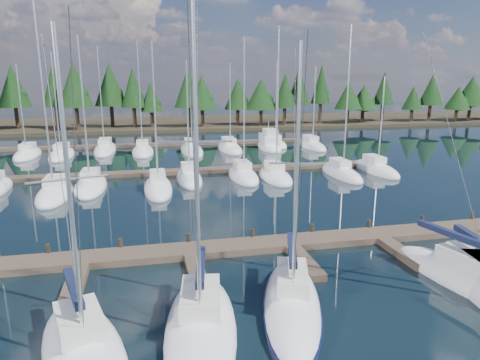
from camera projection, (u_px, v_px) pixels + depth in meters
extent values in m
plane|color=black|center=(176.00, 199.00, 36.57)|extent=(260.00, 260.00, 0.00)
cube|color=#322A1C|center=(156.00, 123.00, 93.48)|extent=(220.00, 30.00, 0.60)
cube|color=brown|center=(190.00, 251.00, 25.12)|extent=(44.00, 2.00, 0.40)
cube|color=brown|center=(75.00, 285.00, 21.03)|extent=(0.90, 4.00, 0.40)
cube|color=brown|center=(196.00, 273.00, 22.27)|extent=(0.90, 4.00, 0.40)
cube|color=brown|center=(305.00, 263.00, 23.52)|extent=(0.90, 4.00, 0.40)
cube|color=brown|center=(403.00, 253.00, 24.76)|extent=(0.90, 4.00, 0.40)
cylinder|color=#2B2418|center=(48.00, 252.00, 24.35)|extent=(0.26, 0.26, 0.90)
cylinder|color=#2B2418|center=(121.00, 246.00, 25.18)|extent=(0.26, 0.26, 0.90)
cylinder|color=#2B2418|center=(189.00, 241.00, 26.01)|extent=(0.26, 0.26, 0.90)
cylinder|color=#2B2418|center=(252.00, 236.00, 26.84)|extent=(0.26, 0.26, 0.90)
cylinder|color=#2B2418|center=(312.00, 231.00, 27.67)|extent=(0.26, 0.26, 0.90)
cylinder|color=#2B2418|center=(369.00, 226.00, 28.51)|extent=(0.26, 0.26, 0.90)
cylinder|color=#2B2418|center=(422.00, 222.00, 29.34)|extent=(0.26, 0.26, 0.90)
cylinder|color=#2B2418|center=(472.00, 218.00, 30.17)|extent=(0.26, 0.26, 0.90)
cube|color=brown|center=(169.00, 172.00, 46.02)|extent=(50.00, 1.80, 0.40)
cube|color=brown|center=(162.00, 144.00, 65.01)|extent=(46.00, 1.80, 0.40)
ellipsoid|color=white|center=(84.00, 355.00, 15.79)|extent=(4.92, 8.31, 1.90)
cube|color=silver|center=(79.00, 321.00, 15.84)|extent=(2.20, 2.84, 0.70)
cylinder|color=silver|center=(70.00, 195.00, 14.00)|extent=(0.20, 0.20, 10.75)
cylinder|color=silver|center=(74.00, 291.00, 16.46)|extent=(1.09, 3.34, 0.12)
cube|color=black|center=(73.00, 288.00, 16.43)|extent=(1.26, 3.25, 0.30)
cylinder|color=silver|center=(68.00, 179.00, 13.87)|extent=(2.46, 0.79, 0.07)
cylinder|color=#3F3F44|center=(78.00, 213.00, 12.59)|extent=(0.99, 3.27, 11.06)
cylinder|color=#3F3F44|center=(62.00, 186.00, 15.80)|extent=(1.21, 4.02, 11.06)
ellipsoid|color=white|center=(201.00, 330.00, 17.35)|extent=(4.20, 9.26, 1.90)
cube|color=silver|center=(201.00, 297.00, 17.51)|extent=(2.00, 3.06, 0.70)
cylinder|color=silver|center=(196.00, 159.00, 15.25)|extent=(0.18, 0.18, 12.58)
cylinder|color=silver|center=(201.00, 269.00, 18.37)|extent=(0.71, 3.90, 0.12)
cube|color=black|center=(201.00, 266.00, 18.33)|extent=(0.91, 3.76, 0.30)
cylinder|color=silver|center=(196.00, 142.00, 15.10)|extent=(2.59, 0.46, 0.07)
cylinder|color=#3F3F44|center=(194.00, 175.00, 13.42)|extent=(0.61, 3.83, 12.89)
cylinder|color=#3F3F44|center=(198.00, 152.00, 17.58)|extent=(0.74, 4.71, 12.89)
ellipsoid|color=white|center=(292.00, 306.00, 19.13)|extent=(5.01, 9.29, 1.90)
cube|color=silver|center=(292.00, 277.00, 19.29)|extent=(2.15, 3.14, 0.70)
cylinder|color=silver|center=(297.00, 176.00, 17.27)|extent=(0.20, 0.20, 10.48)
cylinder|color=silver|center=(292.00, 252.00, 20.15)|extent=(1.27, 3.80, 0.12)
cube|color=black|center=(292.00, 249.00, 20.12)|extent=(1.44, 3.70, 0.30)
cylinder|color=silver|center=(297.00, 163.00, 17.15)|extent=(2.16, 0.73, 0.07)
cylinder|color=#3F3F44|center=(299.00, 192.00, 15.44)|extent=(1.17, 3.72, 10.79)
cylinder|color=#3F3F44|center=(294.00, 168.00, 19.61)|extent=(1.43, 4.57, 10.79)
ellipsoid|color=#0A0D36|center=(292.00, 305.00, 19.12)|extent=(5.21, 9.66, 0.18)
ellipsoid|color=white|center=(479.00, 287.00, 20.92)|extent=(4.94, 10.61, 1.90)
cube|color=silver|center=(473.00, 260.00, 21.09)|extent=(2.18, 3.53, 0.70)
cylinder|color=silver|center=(453.00, 237.00, 22.00)|extent=(1.15, 4.43, 0.12)
cube|color=black|center=(453.00, 235.00, 21.96)|extent=(1.33, 4.28, 0.30)
cylinder|color=#3F3F44|center=(455.00, 150.00, 21.35)|extent=(1.28, 5.33, 11.80)
cylinder|color=silver|center=(479.00, 244.00, 21.14)|extent=(0.84, 4.35, 0.12)
cube|color=black|center=(480.00, 241.00, 21.10)|extent=(1.03, 4.19, 0.30)
ellipsoid|color=white|center=(55.00, 195.00, 37.27)|extent=(2.76, 8.39, 1.90)
cube|color=silver|center=(55.00, 180.00, 37.39)|extent=(1.52, 2.68, 0.70)
cylinder|color=silver|center=(43.00, 96.00, 34.88)|extent=(0.16, 0.16, 15.33)
ellipsoid|color=white|center=(91.00, 187.00, 39.97)|extent=(2.82, 8.68, 1.90)
cube|color=silver|center=(90.00, 173.00, 40.10)|extent=(1.55, 2.78, 0.70)
cylinder|color=silver|center=(84.00, 110.00, 37.88)|extent=(0.16, 0.16, 12.66)
ellipsoid|color=white|center=(158.00, 189.00, 39.28)|extent=(2.52, 8.47, 1.90)
cube|color=silver|center=(157.00, 175.00, 39.40)|extent=(1.38, 2.71, 0.70)
cylinder|color=silver|center=(155.00, 114.00, 37.26)|extent=(0.16, 0.16, 12.09)
ellipsoid|color=white|center=(189.00, 179.00, 42.93)|extent=(2.46, 8.03, 1.90)
cube|color=silver|center=(188.00, 167.00, 43.03)|extent=(1.35, 2.57, 0.70)
cylinder|color=silver|center=(188.00, 118.00, 41.09)|extent=(0.16, 0.16, 10.72)
ellipsoid|color=white|center=(243.00, 177.00, 44.06)|extent=(2.69, 7.87, 1.90)
cube|color=silver|center=(242.00, 165.00, 44.15)|extent=(1.48, 2.52, 0.70)
cylinder|color=silver|center=(244.00, 105.00, 41.98)|extent=(0.16, 0.16, 12.87)
ellipsoid|color=white|center=(275.00, 177.00, 43.70)|extent=(2.81, 7.48, 1.90)
cube|color=silver|center=(274.00, 165.00, 43.78)|extent=(1.55, 2.39, 0.70)
cylinder|color=silver|center=(278.00, 101.00, 41.53)|extent=(0.16, 0.16, 13.81)
ellipsoid|color=white|center=(341.00, 174.00, 45.15)|extent=(2.43, 8.44, 1.90)
cube|color=silver|center=(340.00, 162.00, 45.27)|extent=(1.34, 2.70, 0.70)
cylinder|color=silver|center=(347.00, 99.00, 42.90)|extent=(0.16, 0.16, 14.09)
ellipsoid|color=white|center=(376.00, 170.00, 47.17)|extent=(2.60, 8.71, 1.90)
cube|color=silver|center=(374.00, 159.00, 47.31)|extent=(1.43, 2.79, 0.70)
cylinder|color=silver|center=(382.00, 121.00, 45.48)|extent=(0.16, 0.16, 9.23)
ellipsoid|color=white|center=(28.00, 155.00, 56.10)|extent=(2.89, 8.72, 1.90)
cube|color=silver|center=(27.00, 146.00, 56.23)|extent=(1.59, 2.79, 0.70)
cylinder|color=silver|center=(21.00, 108.00, 54.22)|extent=(0.16, 0.16, 10.76)
ellipsoid|color=white|center=(62.00, 156.00, 55.92)|extent=(2.92, 9.00, 1.90)
cube|color=silver|center=(62.00, 146.00, 56.06)|extent=(1.61, 2.88, 0.70)
cylinder|color=silver|center=(56.00, 102.00, 53.86)|extent=(0.16, 0.16, 12.18)
ellipsoid|color=white|center=(105.00, 150.00, 60.16)|extent=(2.89, 11.15, 1.90)
cube|color=silver|center=(105.00, 141.00, 60.41)|extent=(1.59, 3.57, 0.70)
cylinder|color=silver|center=(101.00, 97.00, 57.90)|extent=(0.16, 0.16, 13.14)
ellipsoid|color=white|center=(143.00, 152.00, 58.48)|extent=(2.88, 8.75, 1.90)
cube|color=silver|center=(142.00, 143.00, 58.62)|extent=(1.58, 2.80, 0.70)
cylinder|color=silver|center=(140.00, 95.00, 56.26)|extent=(0.16, 0.16, 13.73)
ellipsoid|color=white|center=(192.00, 151.00, 59.66)|extent=(2.90, 11.05, 1.90)
cube|color=silver|center=(191.00, 142.00, 59.91)|extent=(1.59, 3.54, 0.70)
cylinder|color=silver|center=(191.00, 96.00, 57.37)|extent=(0.16, 0.16, 13.43)
ellipsoid|color=white|center=(230.00, 149.00, 61.21)|extent=(2.99, 10.18, 1.90)
cube|color=silver|center=(229.00, 140.00, 61.42)|extent=(1.64, 3.26, 0.70)
cylinder|color=silver|center=(230.00, 104.00, 59.24)|extent=(0.16, 0.16, 10.99)
ellipsoid|color=white|center=(275.00, 145.00, 64.69)|extent=(2.99, 7.28, 1.90)
cube|color=silver|center=(274.00, 137.00, 64.76)|extent=(1.64, 2.33, 0.70)
cylinder|color=silver|center=(276.00, 101.00, 62.80)|extent=(0.16, 0.16, 11.53)
ellipsoid|color=white|center=(311.00, 146.00, 63.40)|extent=(2.75, 9.19, 1.90)
cube|color=silver|center=(311.00, 138.00, 63.56)|extent=(1.51, 2.94, 0.70)
cylinder|color=silver|center=(314.00, 104.00, 61.51)|extent=(0.16, 0.16, 10.73)
ellipsoid|color=white|center=(269.00, 147.00, 62.74)|extent=(3.93, 9.59, 1.87)
cube|color=white|center=(269.00, 139.00, 62.44)|extent=(2.78, 5.33, 1.25)
cube|color=silver|center=(270.00, 132.00, 61.75)|extent=(2.00, 3.41, 0.94)
cylinder|color=silver|center=(268.00, 127.00, 62.95)|extent=(0.09, 0.09, 1.66)
cylinder|color=black|center=(17.00, 118.00, 81.18)|extent=(0.70, 0.70, 4.04)
cone|color=black|center=(13.00, 86.00, 79.78)|extent=(6.03, 6.03, 7.86)
ellipsoid|color=black|center=(17.00, 96.00, 80.31)|extent=(3.62, 3.62, 3.62)
cylinder|color=black|center=(57.00, 117.00, 81.90)|extent=(0.70, 0.70, 4.11)
cone|color=black|center=(54.00, 85.00, 80.48)|extent=(4.55, 4.55, 7.98)
ellipsoid|color=black|center=(58.00, 95.00, 81.02)|extent=(2.73, 2.73, 2.73)
cylinder|color=black|center=(77.00, 118.00, 79.25)|extent=(0.70, 0.70, 4.19)
cone|color=black|center=(74.00, 84.00, 77.80)|extent=(6.22, 6.22, 8.15)
ellipsoid|color=black|center=(78.00, 95.00, 78.34)|extent=(3.73, 3.73, 3.73)
cylinder|color=black|center=(112.00, 116.00, 83.90)|extent=(0.70, 0.70, 4.14)
cone|color=black|center=(110.00, 84.00, 82.47)|extent=(6.15, 6.15, 8.06)
ellipsoid|color=black|center=(113.00, 94.00, 83.01)|extent=(3.69, 3.69, 3.69)
cylinder|color=black|center=(135.00, 117.00, 83.43)|extent=(0.70, 0.70, 3.85)
cone|color=black|center=(133.00, 88.00, 82.10)|extent=(4.76, 4.76, 7.49)
ellipsoid|color=black|center=(136.00, 97.00, 82.60)|extent=(2.85, 2.85, 2.85)
cylinder|color=black|center=(152.00, 119.00, 84.17)|extent=(0.70, 0.70, 2.97)
cone|color=black|center=(151.00, 97.00, 83.15)|extent=(4.57, 4.57, 5.77)
ellipsoid|color=black|center=(154.00, 104.00, 83.56)|extent=(2.74, 2.74, 2.74)
cylinder|color=black|center=(189.00, 117.00, 84.24)|extent=(0.70, 0.70, 3.80)
cone|color=black|center=(188.00, 88.00, 82.93)|extent=(5.51, 5.51, 7.38)
ellipsoid|color=black|center=(191.00, 97.00, 83.43)|extent=(3.31, 3.31, 3.31)
cylinder|color=black|center=(202.00, 118.00, 85.15)|extent=(0.70, 0.70, 3.37)
cone|color=black|center=(202.00, 92.00, 83.99)|extent=(5.99, 5.99, 6.54)
ellipsoid|color=black|center=(205.00, 100.00, 84.44)|extent=(3.59, 3.59, 3.59)
cylinder|color=black|center=(238.00, 117.00, 87.86)|extent=(0.70, 0.70, 3.19)
cone|color=black|center=(238.00, 94.00, 86.76)|extent=(5.40, 5.40, 6.20)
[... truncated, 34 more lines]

